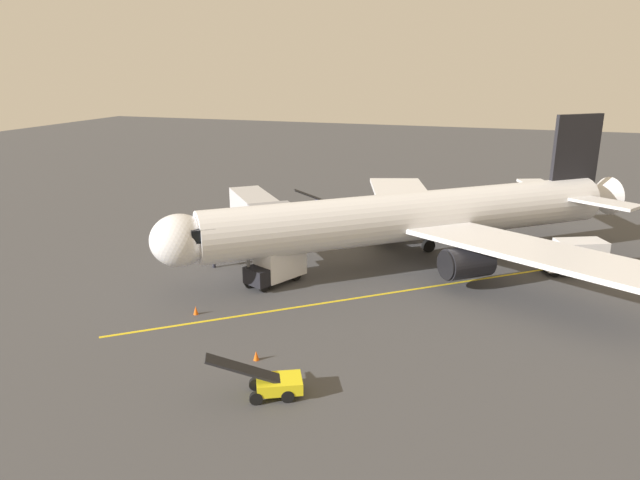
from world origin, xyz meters
The scene contains 12 objects.
ground_plane centered at (0.00, 0.00, 0.00)m, with size 220.00×220.00×0.00m, color #424244.
apron_lead_in_line centered at (-0.28, 5.29, 0.01)m, with size 0.24×40.00×0.01m, color yellow.
airplane centered at (-0.49, -0.89, 4.00)m, with size 33.82×32.12×11.50m.
jet_bridge centered at (11.62, 2.17, 3.76)m, with size 8.86×10.03×5.40m.
ground_crew_marshaller centered at (14.64, 4.82, 0.89)m, with size 0.45×0.35×1.71m.
belt_loader_near_nose centered at (12.45, -16.23, 0.71)m, with size 4.64×3.10×2.32m.
box_truck_portside centered at (-12.31, -2.81, 1.39)m, with size 5.00×3.67×2.62m.
belt_loader_starboard_side centered at (2.89, 20.53, 0.71)m, with size 4.64×3.09×2.32m.
box_truck_rear_apron centered at (8.61, 6.43, 1.39)m, with size 3.70×4.99×2.62m.
safety_cone_nose_left centered at (14.11, 1.30, 0.28)m, with size 0.32×0.32×0.55m, color #F2590F.
safety_cone_nose_right centered at (11.39, 13.27, 0.28)m, with size 0.32×0.32×0.55m, color #F2590F.
safety_cone_wing_port centered at (5.16, 17.55, 0.28)m, with size 0.32×0.32×0.55m, color #F2590F.
Camera 1 is at (-7.17, 43.41, 15.54)m, focal length 32.56 mm.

